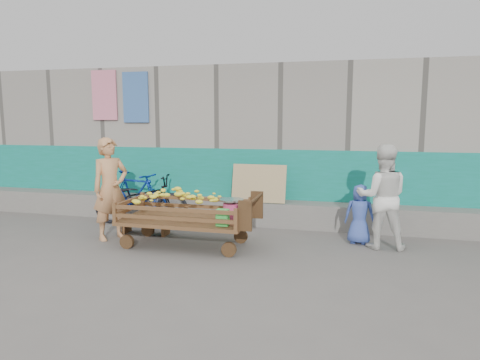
% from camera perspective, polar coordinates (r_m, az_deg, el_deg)
% --- Properties ---
extents(ground, '(80.00, 80.00, 0.00)m').
position_cam_1_polar(ground, '(6.01, -4.75, -11.00)').
color(ground, '#5D5A56').
rests_on(ground, ground).
extents(building_wall, '(12.00, 3.50, 3.00)m').
position_cam_1_polar(building_wall, '(9.62, 2.99, 5.12)').
color(building_wall, gray).
rests_on(building_wall, ground).
extents(banana_cart, '(2.13, 0.97, 0.91)m').
position_cam_1_polar(banana_cart, '(6.69, -7.70, -3.61)').
color(banana_cart, brown).
rests_on(banana_cart, ground).
extents(bench, '(0.92, 0.28, 0.23)m').
position_cam_1_polar(bench, '(7.59, -12.44, -5.78)').
color(bench, brown).
rests_on(bench, ground).
extents(vendor_man, '(0.67, 0.73, 1.67)m').
position_cam_1_polar(vendor_man, '(7.30, -16.88, -1.13)').
color(vendor_man, tan).
rests_on(vendor_man, ground).
extents(woman, '(0.79, 0.62, 1.59)m').
position_cam_1_polar(woman, '(6.86, 18.42, -2.13)').
color(woman, white).
rests_on(woman, ground).
extents(child, '(0.49, 0.34, 0.95)m').
position_cam_1_polar(child, '(7.04, 15.65, -4.41)').
color(child, '#3C56B1').
rests_on(child, ground).
extents(bicycle_dark, '(1.86, 0.96, 0.93)m').
position_cam_1_polar(bicycle_dark, '(8.27, -13.03, -2.55)').
color(bicycle_dark, black).
rests_on(bicycle_dark, ground).
extents(bicycle_blue, '(1.69, 0.82, 0.98)m').
position_cam_1_polar(bicycle_blue, '(8.55, -13.85, -2.08)').
color(bicycle_blue, '#0D309C').
rests_on(bicycle_blue, ground).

